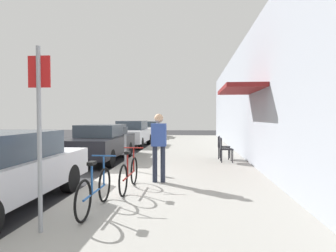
{
  "coord_description": "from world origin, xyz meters",
  "views": [
    {
      "loc": [
        2.54,
        -7.11,
        1.74
      ],
      "look_at": [
        1.35,
        5.9,
        1.32
      ],
      "focal_mm": 30.21,
      "sensor_mm": 36.0,
      "label": 1
    }
  ],
  "objects_px": {
    "cafe_chair_0": "(224,148)",
    "pedestrian_standing": "(159,142)",
    "parking_meter": "(125,145)",
    "parked_car_3": "(149,129)",
    "bicycle_0": "(95,190)",
    "parked_car_2": "(132,133)",
    "bicycle_1": "(129,174)",
    "parked_car_1": "(101,142)",
    "street_sign": "(39,124)",
    "cafe_chair_1": "(222,146)"
  },
  "relations": [
    {
      "from": "pedestrian_standing",
      "to": "street_sign",
      "type": "bearing_deg",
      "value": -112.06
    },
    {
      "from": "cafe_chair_0",
      "to": "bicycle_1",
      "type": "bearing_deg",
      "value": -121.28
    },
    {
      "from": "street_sign",
      "to": "bicycle_0",
      "type": "height_order",
      "value": "street_sign"
    },
    {
      "from": "bicycle_0",
      "to": "cafe_chair_0",
      "type": "relative_size",
      "value": 1.97
    },
    {
      "from": "parked_car_2",
      "to": "parking_meter",
      "type": "distance_m",
      "value": 8.07
    },
    {
      "from": "street_sign",
      "to": "pedestrian_standing",
      "type": "height_order",
      "value": "street_sign"
    },
    {
      "from": "pedestrian_standing",
      "to": "cafe_chair_0",
      "type": "bearing_deg",
      "value": 59.65
    },
    {
      "from": "cafe_chair_0",
      "to": "parked_car_3",
      "type": "bearing_deg",
      "value": 110.97
    },
    {
      "from": "parked_car_2",
      "to": "bicycle_0",
      "type": "height_order",
      "value": "parked_car_2"
    },
    {
      "from": "cafe_chair_0",
      "to": "cafe_chair_1",
      "type": "distance_m",
      "value": 0.83
    },
    {
      "from": "parked_car_3",
      "to": "cafe_chair_1",
      "type": "bearing_deg",
      "value": -67.66
    },
    {
      "from": "parked_car_3",
      "to": "street_sign",
      "type": "bearing_deg",
      "value": -85.45
    },
    {
      "from": "cafe_chair_1",
      "to": "cafe_chair_0",
      "type": "bearing_deg",
      "value": -90.12
    },
    {
      "from": "parked_car_3",
      "to": "bicycle_1",
      "type": "relative_size",
      "value": 2.57
    },
    {
      "from": "parked_car_3",
      "to": "cafe_chair_0",
      "type": "distance_m",
      "value": 13.24
    },
    {
      "from": "street_sign",
      "to": "pedestrian_standing",
      "type": "distance_m",
      "value": 3.46
    },
    {
      "from": "parked_car_1",
      "to": "bicycle_0",
      "type": "distance_m",
      "value": 6.39
    },
    {
      "from": "bicycle_0",
      "to": "cafe_chair_0",
      "type": "distance_m",
      "value": 6.22
    },
    {
      "from": "parking_meter",
      "to": "bicycle_1",
      "type": "xyz_separation_m",
      "value": [
        0.67,
        -2.38,
        -0.41
      ]
    },
    {
      "from": "parked_car_3",
      "to": "parked_car_1",
      "type": "bearing_deg",
      "value": -90.0
    },
    {
      "from": "parked_car_1",
      "to": "pedestrian_standing",
      "type": "distance_m",
      "value": 4.77
    },
    {
      "from": "cafe_chair_0",
      "to": "parking_meter",
      "type": "bearing_deg",
      "value": -150.98
    },
    {
      "from": "bicycle_1",
      "to": "pedestrian_standing",
      "type": "bearing_deg",
      "value": 55.04
    },
    {
      "from": "pedestrian_standing",
      "to": "bicycle_0",
      "type": "bearing_deg",
      "value": -110.5
    },
    {
      "from": "parking_meter",
      "to": "cafe_chair_0",
      "type": "relative_size",
      "value": 1.52
    },
    {
      "from": "parked_car_3",
      "to": "street_sign",
      "type": "distance_m",
      "value": 18.95
    },
    {
      "from": "parked_car_1",
      "to": "parking_meter",
      "type": "relative_size",
      "value": 3.33
    },
    {
      "from": "parked_car_3",
      "to": "bicycle_0",
      "type": "relative_size",
      "value": 2.57
    },
    {
      "from": "parked_car_2",
      "to": "bicycle_1",
      "type": "relative_size",
      "value": 2.57
    },
    {
      "from": "parked_car_2",
      "to": "bicycle_0",
      "type": "bearing_deg",
      "value": -80.54
    },
    {
      "from": "cafe_chair_0",
      "to": "cafe_chair_1",
      "type": "relative_size",
      "value": 1.0
    },
    {
      "from": "pedestrian_standing",
      "to": "bicycle_1",
      "type": "bearing_deg",
      "value": -124.96
    },
    {
      "from": "bicycle_0",
      "to": "pedestrian_standing",
      "type": "height_order",
      "value": "pedestrian_standing"
    },
    {
      "from": "bicycle_0",
      "to": "cafe_chair_0",
      "type": "xyz_separation_m",
      "value": [
        2.79,
        5.56,
        0.14
      ]
    },
    {
      "from": "bicycle_0",
      "to": "bicycle_1",
      "type": "distance_m",
      "value": 1.44
    },
    {
      "from": "parked_car_2",
      "to": "pedestrian_standing",
      "type": "distance_m",
      "value": 9.9
    },
    {
      "from": "street_sign",
      "to": "bicycle_1",
      "type": "bearing_deg",
      "value": 73.04
    },
    {
      "from": "parked_car_2",
      "to": "bicycle_1",
      "type": "distance_m",
      "value": 10.54
    },
    {
      "from": "street_sign",
      "to": "cafe_chair_1",
      "type": "height_order",
      "value": "street_sign"
    },
    {
      "from": "bicycle_0",
      "to": "pedestrian_standing",
      "type": "xyz_separation_m",
      "value": [
        0.83,
        2.22,
        0.64
      ]
    },
    {
      "from": "bicycle_0",
      "to": "parked_car_2",
      "type": "bearing_deg",
      "value": 99.46
    },
    {
      "from": "parked_car_3",
      "to": "parking_meter",
      "type": "height_order",
      "value": "parking_meter"
    },
    {
      "from": "bicycle_0",
      "to": "cafe_chair_0",
      "type": "height_order",
      "value": "bicycle_0"
    },
    {
      "from": "parked_car_3",
      "to": "parking_meter",
      "type": "bearing_deg",
      "value": -83.74
    },
    {
      "from": "parking_meter",
      "to": "cafe_chair_1",
      "type": "height_order",
      "value": "parking_meter"
    },
    {
      "from": "parking_meter",
      "to": "parked_car_3",
      "type": "bearing_deg",
      "value": 96.26
    },
    {
      "from": "parked_car_3",
      "to": "street_sign",
      "type": "xyz_separation_m",
      "value": [
        1.5,
        -18.87,
        0.91
      ]
    },
    {
      "from": "cafe_chair_0",
      "to": "pedestrian_standing",
      "type": "height_order",
      "value": "pedestrian_standing"
    },
    {
      "from": "cafe_chair_0",
      "to": "parked_car_1",
      "type": "bearing_deg",
      "value": 173.77
    },
    {
      "from": "parked_car_1",
      "to": "bicycle_1",
      "type": "height_order",
      "value": "parked_car_1"
    }
  ]
}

